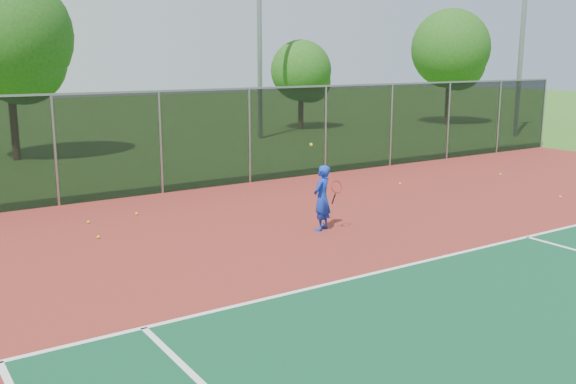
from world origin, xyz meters
name	(u,v)px	position (x,y,z in m)	size (l,w,h in m)	color
court_apron	(505,265)	(0.00, 2.00, 0.01)	(30.00, 20.00, 0.02)	maroon
fence_back	(249,135)	(0.00, 12.00, 1.56)	(30.00, 0.06, 3.03)	black
tennis_player	(322,198)	(-1.48, 6.06, 0.79)	(0.66, 0.71, 2.05)	#1333BB
practice_ball_0	(560,197)	(6.28, 5.08, 0.06)	(0.07, 0.07, 0.07)	yellow
practice_ball_1	(400,184)	(3.78, 9.05, 0.06)	(0.07, 0.07, 0.07)	yellow
practice_ball_2	(98,237)	(-6.09, 8.17, 0.06)	(0.07, 0.07, 0.07)	yellow
practice_ball_3	(137,214)	(-4.61, 9.80, 0.06)	(0.07, 0.07, 0.07)	yellow
practice_ball_4	(88,222)	(-5.89, 9.63, 0.06)	(0.07, 0.07, 0.07)	yellow
practice_ball_6	(500,174)	(7.79, 8.39, 0.06)	(0.07, 0.07, 0.07)	yellow
floodlight_n	(259,4)	(6.17, 21.72, 6.44)	(0.90, 0.40, 11.34)	gray
floodlight_ne	(524,6)	(17.53, 15.33, 6.44)	(0.90, 0.40, 11.34)	gray
tree_back_left	(10,42)	(-5.26, 21.03, 4.55)	(4.93, 4.93, 7.24)	#342413
tree_back_mid	(303,73)	(10.29, 23.97, 3.08)	(3.35, 3.35, 4.91)	#342413
tree_back_right	(452,52)	(19.07, 21.28, 4.24)	(4.60, 4.60, 6.75)	#342413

